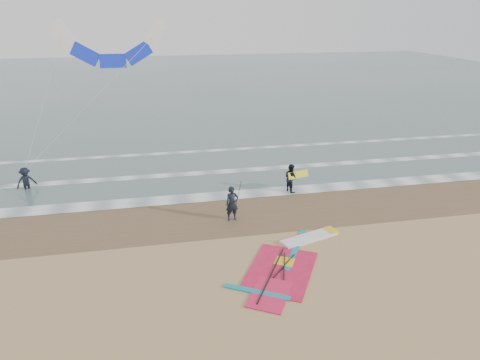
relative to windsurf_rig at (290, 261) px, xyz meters
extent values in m
plane|color=tan|center=(-0.83, -1.06, -0.04)|extent=(120.00, 120.00, 0.00)
cube|color=#47605E|center=(-0.83, 46.94, -0.03)|extent=(120.00, 80.00, 0.02)
cube|color=brown|center=(-0.83, 4.94, -0.03)|extent=(120.00, 5.00, 0.01)
cube|color=white|center=(-0.83, 7.14, -0.01)|extent=(120.00, 1.20, 0.02)
cube|color=white|center=(-0.83, 10.94, -0.01)|extent=(120.00, 0.70, 0.02)
cube|color=white|center=(-0.83, 15.44, -0.01)|extent=(120.00, 0.50, 0.01)
cube|color=white|center=(1.39, 1.64, 0.03)|extent=(2.81, 1.49, 0.13)
cube|color=yellow|center=(2.60, 2.02, 0.03)|extent=(0.67, 0.78, 0.14)
cube|color=#DD1B47|center=(-0.58, -0.55, -0.02)|extent=(3.84, 4.24, 0.04)
cube|color=#DD1B47|center=(-1.40, -1.97, -0.01)|extent=(2.12, 2.36, 0.05)
cube|color=#0C8C99|center=(0.52, 0.87, -0.01)|extent=(1.96, 3.16, 0.05)
cube|color=#0C8C99|center=(-1.84, -1.75, -0.01)|extent=(2.30, 1.47, 0.05)
cube|color=yellow|center=(-0.25, 0.00, -0.01)|extent=(0.99, 0.95, 0.06)
cylinder|color=black|center=(-1.02, -0.77, 0.02)|extent=(2.03, 3.45, 0.07)
cylinder|color=black|center=(-0.36, -0.33, 0.04)|extent=(1.35, 1.49, 0.04)
cylinder|color=black|center=(-0.36, -0.33, 0.04)|extent=(0.65, 1.89, 0.04)
imported|color=black|center=(-1.68, 4.21, 0.84)|extent=(0.68, 0.49, 1.76)
imported|color=black|center=(2.21, 7.06, 0.79)|extent=(0.88, 0.98, 1.65)
imported|color=black|center=(-12.63, 10.24, 0.81)|extent=(1.27, 1.10, 1.70)
cylinder|color=black|center=(-1.38, 4.21, 1.25)|extent=(0.17, 0.86, 1.82)
cube|color=yellow|center=(2.61, 6.96, 1.01)|extent=(1.30, 0.51, 0.39)
cube|color=white|center=(-9.94, 12.63, 8.34)|extent=(1.48, 0.12, 1.74)
cube|color=#162FE9|center=(-8.83, 12.63, 7.23)|extent=(1.74, 0.13, 1.48)
cube|color=#162FE9|center=(-7.31, 12.63, 6.83)|extent=(1.54, 0.12, 0.81)
cube|color=#162FE9|center=(-5.79, 12.63, 7.23)|extent=(1.74, 0.13, 1.48)
cube|color=white|center=(-4.68, 12.63, 8.34)|extent=(1.48, 0.12, 1.74)
cylinder|color=beige|center=(-11.28, 11.43, 4.72)|extent=(2.71, 2.41, 7.26)
cylinder|color=beige|center=(-8.65, 11.43, 4.72)|extent=(7.96, 2.41, 7.27)
camera|label=1|loc=(-4.97, -14.46, 9.66)|focal=32.00mm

